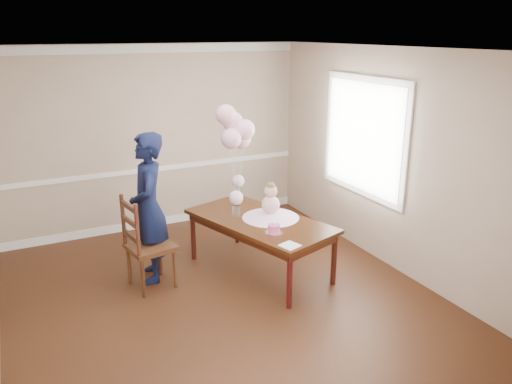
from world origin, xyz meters
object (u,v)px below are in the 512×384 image
object	(u,v)px
dining_chair_seat	(150,247)
woman	(149,208)
dining_table_top	(260,221)
birthday_cake	(274,228)

from	to	relation	value
dining_chair_seat	woman	distance (m)	0.45
dining_table_top	birthday_cake	world-z (taller)	birthday_cake
dining_table_top	woman	world-z (taller)	woman
birthday_cake	woman	bearing A→B (deg)	143.68
dining_table_top	dining_chair_seat	world-z (taller)	dining_table_top
dining_table_top	woman	xyz separation A→B (m)	(-1.24, 0.43, 0.23)
woman	dining_table_top	bearing A→B (deg)	85.12
birthday_cake	woman	xyz separation A→B (m)	(-1.19, 0.88, 0.15)
birthday_cake	dining_table_top	bearing A→B (deg)	83.76
woman	birthday_cake	bearing A→B (deg)	67.76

